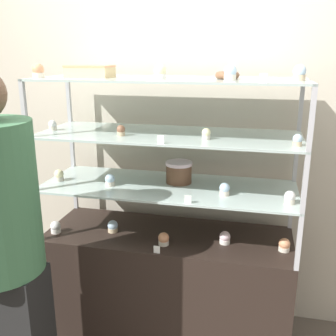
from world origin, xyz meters
name	(u,v)px	position (x,y,z in m)	size (l,w,h in m)	color
ground_plane	(168,335)	(0.00, 0.00, 0.00)	(20.00, 20.00, 0.00)	brown
back_wall	(182,133)	(0.00, 0.42, 1.30)	(8.00, 0.05, 2.60)	beige
display_base	(168,286)	(0.00, 0.00, 0.37)	(1.51, 0.55, 0.75)	black
display_riser_lower	(168,188)	(0.00, 0.00, 1.05)	(1.51, 0.55, 0.32)	#B7B7BC
display_riser_middle	(168,137)	(0.00, 0.00, 1.36)	(1.51, 0.55, 0.32)	#B7B7BC
display_riser_upper	(168,81)	(0.00, 0.00, 1.68)	(1.51, 0.55, 0.32)	#B7B7BC
layer_cake_centerpiece	(179,172)	(0.05, 0.07, 1.13)	(0.16, 0.16, 0.13)	brown
sheet_cake_frosted	(90,71)	(-0.44, -0.04, 1.73)	(0.25, 0.17, 0.07)	#DBBC84
cupcake_0	(56,227)	(-0.69, -0.14, 0.78)	(0.06, 0.06, 0.08)	white
cupcake_1	(113,226)	(-0.34, -0.05, 0.78)	(0.06, 0.06, 0.08)	#CCB28C
cupcake_2	(164,239)	(0.01, -0.15, 0.78)	(0.06, 0.06, 0.08)	beige
cupcake_3	(225,238)	(0.35, -0.05, 0.78)	(0.06, 0.06, 0.08)	white
cupcake_4	(284,245)	(0.69, -0.07, 0.78)	(0.06, 0.06, 0.08)	beige
price_tag_0	(157,250)	(-0.01, -0.26, 0.77)	(0.04, 0.00, 0.04)	white
cupcake_5	(59,175)	(-0.68, -0.06, 1.10)	(0.06, 0.06, 0.07)	beige
cupcake_6	(110,180)	(-0.34, -0.08, 1.10)	(0.06, 0.06, 0.07)	beige
cupcake_7	(225,189)	(0.34, -0.09, 1.10)	(0.06, 0.06, 0.07)	beige
cupcake_8	(290,198)	(0.69, -0.14, 1.10)	(0.06, 0.06, 0.07)	beige
price_tag_1	(188,199)	(0.17, -0.26, 1.09)	(0.04, 0.00, 0.04)	white
cupcake_9	(53,125)	(-0.70, -0.05, 1.41)	(0.05, 0.05, 0.06)	beige
cupcake_10	(121,131)	(-0.25, -0.11, 1.41)	(0.05, 0.05, 0.06)	#CCB28C
cupcake_11	(206,134)	(0.23, -0.10, 1.41)	(0.05, 0.05, 0.06)	beige
cupcake_12	(297,140)	(0.70, -0.15, 1.41)	(0.05, 0.05, 0.06)	#CCB28C
price_tag_2	(161,140)	(0.02, -0.26, 1.40)	(0.04, 0.00, 0.04)	white
cupcake_13	(38,71)	(-0.70, -0.15, 1.73)	(0.06, 0.06, 0.08)	beige
cupcake_14	(160,72)	(-0.01, -0.13, 1.73)	(0.06, 0.06, 0.08)	white
cupcake_15	(230,73)	(0.35, -0.10, 1.73)	(0.06, 0.06, 0.08)	beige
cupcake_16	(299,73)	(0.69, -0.05, 1.73)	(0.06, 0.06, 0.08)	#CCB28C
price_tag_3	(263,78)	(0.51, -0.26, 1.72)	(0.04, 0.00, 0.04)	white
donut_glazed	(227,75)	(0.33, -0.01, 1.71)	(0.13, 0.13, 0.04)	brown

